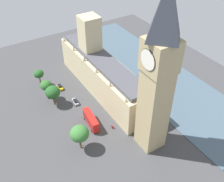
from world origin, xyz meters
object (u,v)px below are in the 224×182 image
(clock_tower, at_px, (158,72))
(plane_tree_leading, at_px, (39,74))
(street_lamp_midblock, at_px, (79,136))
(pedestrian_opposite_hall, at_px, (112,126))
(plane_tree_far_end, at_px, (53,92))
(pedestrian_under_trees, at_px, (113,127))
(car_yellow_cab_near_tower, at_px, (60,87))
(car_silver_corner, at_px, (75,102))
(double_decker_bus_kerbside, at_px, (91,120))
(plane_tree_trailing, at_px, (46,85))
(parliament_building, at_px, (101,71))
(plane_tree_by_river_gate, at_px, (80,134))

(clock_tower, xyz_separation_m, plane_tree_leading, (21.23, -53.41, -24.30))
(street_lamp_midblock, bearing_deg, pedestrian_opposite_hall, -174.33)
(plane_tree_far_end, bearing_deg, clock_tower, 119.33)
(pedestrian_under_trees, xyz_separation_m, plane_tree_far_end, (13.39, -24.75, 5.71))
(car_yellow_cab_near_tower, distance_m, car_silver_corner, 12.93)
(double_decker_bus_kerbside, height_order, pedestrian_opposite_hall, double_decker_bus_kerbside)
(plane_tree_trailing, relative_size, street_lamp_midblock, 1.39)
(double_decker_bus_kerbside, distance_m, pedestrian_opposite_hall, 8.31)
(parliament_building, bearing_deg, plane_tree_far_end, -1.21)
(pedestrian_opposite_hall, height_order, street_lamp_midblock, street_lamp_midblock)
(car_yellow_cab_near_tower, bearing_deg, street_lamp_midblock, 79.93)
(plane_tree_far_end, bearing_deg, plane_tree_trailing, -79.29)
(plane_tree_trailing, distance_m, plane_tree_leading, 11.28)
(car_yellow_cab_near_tower, distance_m, plane_tree_leading, 11.05)
(double_decker_bus_kerbside, height_order, pedestrian_under_trees, double_decker_bus_kerbside)
(parliament_building, distance_m, plane_tree_by_river_gate, 35.26)
(parliament_building, relative_size, plane_tree_far_end, 6.36)
(plane_tree_far_end, bearing_deg, street_lamp_midblock, 88.10)
(plane_tree_trailing, bearing_deg, car_silver_corner, 134.18)
(street_lamp_midblock, bearing_deg, double_decker_bus_kerbside, -140.67)
(pedestrian_opposite_hall, distance_m, plane_tree_by_river_gate, 16.04)
(street_lamp_midblock, bearing_deg, pedestrian_under_trees, -176.94)
(pedestrian_under_trees, xyz_separation_m, street_lamp_midblock, (14.24, 0.76, 3.88))
(parliament_building, distance_m, pedestrian_under_trees, 27.18)
(parliament_building, bearing_deg, double_decker_bus_kerbside, 50.38)
(pedestrian_under_trees, xyz_separation_m, plane_tree_trailing, (14.31, -29.61, 6.42))
(double_decker_bus_kerbside, relative_size, plane_tree_by_river_gate, 1.07)
(plane_tree_by_river_gate, bearing_deg, car_yellow_cab_near_tower, -101.44)
(plane_tree_leading, bearing_deg, car_silver_corner, 111.65)
(pedestrian_opposite_hall, height_order, plane_tree_by_river_gate, plane_tree_by_river_gate)
(double_decker_bus_kerbside, xyz_separation_m, plane_tree_far_end, (7.38, -18.77, 3.82))
(parliament_building, bearing_deg, car_silver_corner, 13.50)
(clock_tower, bearing_deg, street_lamp_midblock, -28.44)
(car_yellow_cab_near_tower, bearing_deg, plane_tree_trailing, 30.52)
(pedestrian_opposite_hall, distance_m, plane_tree_leading, 42.79)
(clock_tower, bearing_deg, car_silver_corner, -68.30)
(clock_tower, distance_m, car_yellow_cab_near_tower, 56.74)
(clock_tower, distance_m, plane_tree_leading, 62.40)
(pedestrian_opposite_hall, distance_m, street_lamp_midblock, 14.90)
(double_decker_bus_kerbside, distance_m, plane_tree_far_end, 20.53)
(pedestrian_under_trees, bearing_deg, car_silver_corner, 64.76)
(plane_tree_trailing, height_order, plane_tree_by_river_gate, plane_tree_by_river_gate)
(clock_tower, relative_size, plane_tree_leading, 7.28)
(car_yellow_cab_near_tower, distance_m, plane_tree_far_end, 12.14)
(car_yellow_cab_near_tower, height_order, car_silver_corner, same)
(car_silver_corner, bearing_deg, plane_tree_far_end, 158.19)
(double_decker_bus_kerbside, xyz_separation_m, plane_tree_by_river_gate, (8.35, 7.95, 4.55))
(double_decker_bus_kerbside, distance_m, pedestrian_under_trees, 8.69)
(double_decker_bus_kerbside, distance_m, plane_tree_leading, 35.84)
(plane_tree_trailing, relative_size, plane_tree_by_river_gate, 0.93)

